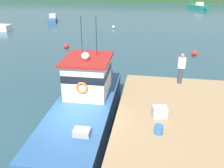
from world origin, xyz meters
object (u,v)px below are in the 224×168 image
mooring_buoy_outer (66,46)px  deckhand_by_the_boat (181,68)px  moored_boat_near_channel (198,7)px  mooring_buoy_channel_marker (194,53)px  main_fishing_boat (86,103)px  bait_bucket (159,130)px  crate_stack_mid_dock (160,112)px  moored_boat_mid_harbor (53,19)px  mooring_buoy_inshore (113,27)px

mooring_buoy_outer → deckhand_by_the_boat: bearing=-44.4°
moored_boat_near_channel → mooring_buoy_channel_marker: (-5.06, -32.16, -0.25)m
main_fishing_boat → bait_bucket: main_fishing_boat is taller
crate_stack_mid_dock → deckhand_by_the_boat: (1.10, 3.59, 0.63)m
moored_boat_near_channel → mooring_buoy_channel_marker: 32.56m
moored_boat_mid_harbor → mooring_buoy_inshore: (9.70, -3.38, -0.19)m
crate_stack_mid_dock → mooring_buoy_inshore: (-5.55, 23.05, -1.23)m
crate_stack_mid_dock → mooring_buoy_outer: 15.63m
main_fishing_boat → moored_boat_mid_harbor: main_fishing_boat is taller
moored_boat_near_channel → mooring_buoy_channel_marker: bearing=-98.9°
crate_stack_mid_dock → mooring_buoy_inshore: crate_stack_mid_dock is taller
deckhand_by_the_boat → bait_bucket: bearing=-103.5°
mooring_buoy_inshore → bait_bucket: bearing=-77.2°
mooring_buoy_outer → mooring_buoy_inshore: bearing=73.4°
main_fishing_boat → deckhand_by_the_boat: 5.26m
mooring_buoy_channel_marker → moored_boat_mid_harbor: bearing=143.3°
deckhand_by_the_boat → mooring_buoy_channel_marker: 9.48m
main_fishing_boat → moored_boat_mid_harbor: bearing=115.1°
crate_stack_mid_dock → moored_boat_mid_harbor: 30.53m
bait_bucket → crate_stack_mid_dock: bearing=87.7°
crate_stack_mid_dock → moored_boat_mid_harbor: bearing=120.0°
moored_boat_mid_harbor → crate_stack_mid_dock: bearing=-60.0°
main_fishing_boat → mooring_buoy_outer: size_ratio=20.65×
crate_stack_mid_dock → mooring_buoy_channel_marker: crate_stack_mid_dock is taller
main_fishing_boat → moored_boat_near_channel: main_fishing_boat is taller
deckhand_by_the_boat → moored_boat_mid_harbor: 28.13m
main_fishing_boat → crate_stack_mid_dock: (3.36, -1.01, 0.42)m
bait_bucket → mooring_buoy_inshore: 24.87m
mooring_buoy_inshore → deckhand_by_the_boat: bearing=-71.1°
deckhand_by_the_boat → mooring_buoy_inshore: bearing=108.9°
crate_stack_mid_dock → mooring_buoy_channel_marker: 13.10m
main_fishing_boat → crate_stack_mid_dock: main_fishing_boat is taller
bait_bucket → main_fishing_boat: bearing=146.6°
crate_stack_mid_dock → bait_bucket: bearing=-92.3°
mooring_buoy_channel_marker → mooring_buoy_inshore: bearing=130.2°
mooring_buoy_inshore → crate_stack_mid_dock: bearing=-76.5°
mooring_buoy_outer → mooring_buoy_channel_marker: size_ratio=1.02×
moored_boat_mid_harbor → mooring_buoy_outer: (6.71, -13.40, -0.14)m
bait_bucket → moored_boat_near_channel: bait_bucket is taller
crate_stack_mid_dock → mooring_buoy_outer: bearing=123.3°
mooring_buoy_outer → mooring_buoy_channel_marker: bearing=-1.9°
deckhand_by_the_boat → moored_boat_near_channel: 41.86m
deckhand_by_the_boat → mooring_buoy_outer: deckhand_by_the_boat is taller
moored_boat_mid_harbor → mooring_buoy_inshore: bearing=-19.2°
moored_boat_near_channel → crate_stack_mid_dock: bearing=-100.5°
main_fishing_boat → mooring_buoy_channel_marker: bearing=60.4°
mooring_buoy_inshore → moored_boat_near_channel: bearing=57.5°
deckhand_by_the_boat → moored_boat_near_channel: size_ratio=0.31×
moored_boat_near_channel → mooring_buoy_inshore: (-13.85, -21.76, -0.29)m
mooring_buoy_channel_marker → bait_bucket: bearing=-103.4°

